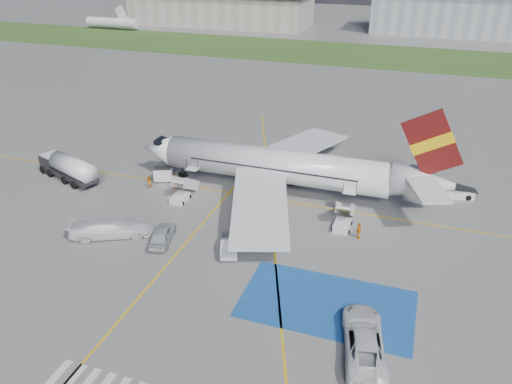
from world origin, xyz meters
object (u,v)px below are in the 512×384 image
airliner (288,167)px  belt_loader (449,193)px  gpu_cart (163,175)px  van_white_b (111,226)px  van_white_a (364,337)px  fuel_tanker (69,170)px  car_silver_a (162,235)px  car_silver_b (230,244)px

airliner → belt_loader: size_ratio=6.23×
gpu_cart → belt_loader: 34.01m
airliner → van_white_b: 20.51m
van_white_a → van_white_b: (-26.12, 7.41, 0.03)m
airliner → belt_loader: airliner is taller
fuel_tanker → belt_loader: size_ratio=1.63×
fuel_tanker → car_silver_a: bearing=-6.8°
car_silver_b → car_silver_a: bearing=-13.5°
airliner → car_silver_a: size_ratio=7.65×
fuel_tanker → car_silver_a: fuel_tanker is taller
car_silver_a → van_white_a: size_ratio=0.77×
fuel_tanker → van_white_a: (38.48, -17.03, -0.17)m
gpu_cart → car_silver_b: bearing=-61.4°
belt_loader → van_white_b: van_white_b is taller
car_silver_b → van_white_b: 12.27m
car_silver_b → gpu_cart: bearing=-60.5°
gpu_cart → car_silver_b: (13.36, -11.60, -0.06)m
airliner → car_silver_b: size_ratio=7.98×
van_white_a → van_white_b: van_white_b is taller
gpu_cart → fuel_tanker: bearing=176.3°
belt_loader → van_white_a: 28.21m
fuel_tanker → car_silver_b: size_ratio=2.08×
fuel_tanker → van_white_b: (12.36, -9.62, -0.14)m
airliner → belt_loader: 18.99m
airliner → van_white_b: (-14.12, -14.70, -2.20)m
airliner → fuel_tanker: airliner is taller
airliner → van_white_a: bearing=-61.5°
gpu_cart → van_white_a: van_white_a is taller
airliner → car_silver_a: 16.74m
car_silver_b → van_white_b: van_white_b is taller
fuel_tanker → van_white_b: 15.67m
belt_loader → car_silver_b: size_ratio=1.28×
van_white_a → van_white_b: 27.15m
belt_loader → van_white_b: (-32.07, -20.15, 0.77)m
car_silver_b → van_white_a: size_ratio=0.74×
car_silver_a → gpu_cart: bearing=-76.1°
car_silver_a → van_white_a: (20.77, -8.09, 0.35)m
fuel_tanker → belt_loader: 45.67m
airliner → car_silver_a: (-8.77, -14.03, -2.57)m
airliner → car_silver_b: 13.70m
airliner → gpu_cart: bearing=-173.6°
belt_loader → car_silver_a: (-26.72, -19.48, 0.39)m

